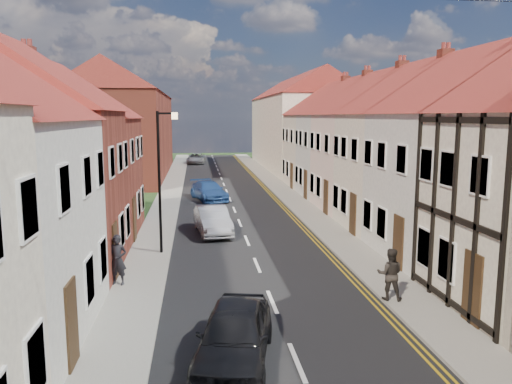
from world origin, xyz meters
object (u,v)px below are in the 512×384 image
object	(u,v)px
lamppost	(161,173)
pedestrian_left_b	(118,260)
car_far	(209,191)
car_mid	(213,220)
car_near	(234,335)
pedestrian_right	(390,274)
car_distant	(196,159)

from	to	relation	value
lamppost	pedestrian_left_b	distance (m)	4.91
lamppost	pedestrian_left_b	bearing A→B (deg)	-107.85
car_far	pedestrian_left_b	size ratio (longest dim) A/B	2.58
lamppost	car_mid	world-z (taller)	lamppost
car_near	pedestrian_right	distance (m)	6.17
car_near	car_far	distance (m)	23.81
car_mid	pedestrian_right	distance (m)	11.49
car_near	pedestrian_left_b	bearing A→B (deg)	133.41
car_mid	pedestrian_right	bearing A→B (deg)	-69.75
lamppost	car_distant	bearing A→B (deg)	87.98
car_far	car_distant	size ratio (longest dim) A/B	0.97
car_mid	car_far	size ratio (longest dim) A/B	0.93
lamppost	car_near	xyz separation A→B (m)	(2.31, -9.81, -2.83)
pedestrian_right	pedestrian_left_b	world-z (taller)	pedestrian_left_b
car_far	car_near	bearing A→B (deg)	-105.44
lamppost	pedestrian_right	size ratio (longest dim) A/B	3.59
car_near	pedestrian_right	xyz separation A→B (m)	(5.20, 3.31, 0.24)
car_mid	car_far	xyz separation A→B (m)	(0.08, 10.30, -0.03)
pedestrian_right	pedestrian_left_b	bearing A→B (deg)	2.86
lamppost	pedestrian_left_b	xyz separation A→B (m)	(-1.29, -4.00, -2.54)
car_near	pedestrian_right	bearing A→B (deg)	44.11
car_near	car_mid	bearing A→B (deg)	101.97
car_mid	pedestrian_right	size ratio (longest dim) A/B	2.51
car_mid	lamppost	bearing A→B (deg)	-128.23
car_far	car_distant	world-z (taller)	car_far
car_distant	pedestrian_left_b	size ratio (longest dim) A/B	2.66
lamppost	pedestrian_right	world-z (taller)	lamppost
pedestrian_left_b	pedestrian_right	bearing A→B (deg)	-2.83
car_mid	pedestrian_left_b	distance (m)	8.47
car_near	car_mid	distance (m)	13.51
pedestrian_left_b	car_near	bearing A→B (deg)	-45.19
car_near	pedestrian_right	world-z (taller)	pedestrian_right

